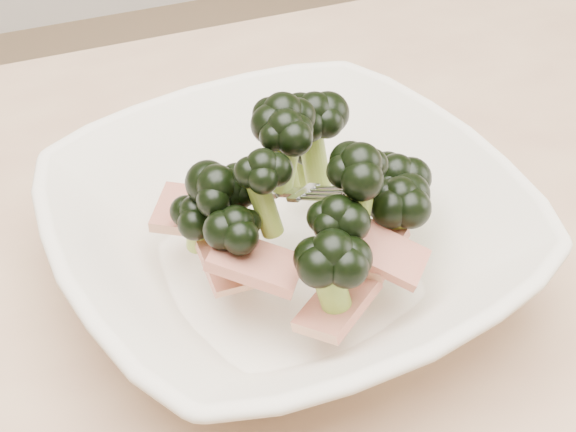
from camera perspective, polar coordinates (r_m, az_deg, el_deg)
name	(u,v)px	position (r m, az deg, el deg)	size (l,w,h in m)	color
broccoli_dish	(290,230)	(0.48, 0.14, -0.97)	(0.31, 0.31, 0.12)	beige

